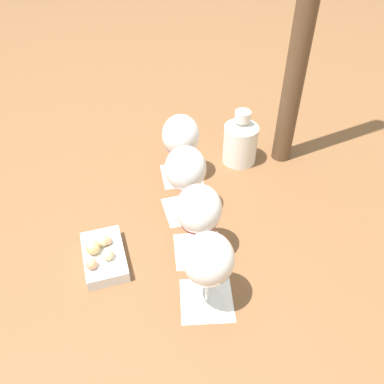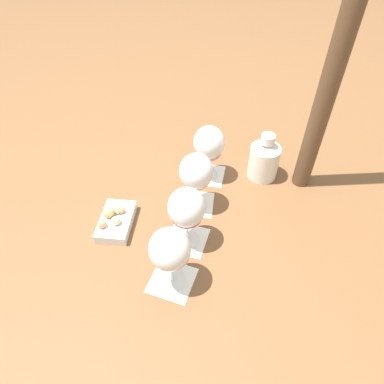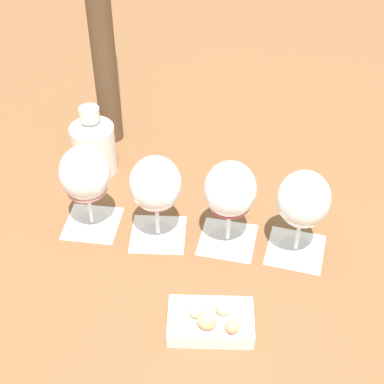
# 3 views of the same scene
# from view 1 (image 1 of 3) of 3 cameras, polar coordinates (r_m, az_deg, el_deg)

# --- Properties ---
(ground_plane) EXTENTS (8.00, 8.00, 0.00)m
(ground_plane) POSITION_cam_1_polar(r_m,az_deg,el_deg) (0.99, 0.17, -5.25)
(ground_plane) COLOR brown
(tasting_card_0) EXTENTS (0.15, 0.15, 0.00)m
(tasting_card_0) POSITION_cam_1_polar(r_m,az_deg,el_deg) (1.15, -1.47, 2.44)
(tasting_card_0) COLOR white
(tasting_card_0) RESTS_ON ground_plane
(tasting_card_1) EXTENTS (0.15, 0.15, 0.00)m
(tasting_card_1) POSITION_cam_1_polar(r_m,az_deg,el_deg) (1.04, -0.84, -2.42)
(tasting_card_1) COLOR white
(tasting_card_1) RESTS_ON ground_plane
(tasting_card_2) EXTENTS (0.15, 0.15, 0.00)m
(tasting_card_2) POSITION_cam_1_polar(r_m,az_deg,el_deg) (0.95, 0.87, -8.17)
(tasting_card_2) COLOR white
(tasting_card_2) RESTS_ON ground_plane
(tasting_card_3) EXTENTS (0.15, 0.15, 0.00)m
(tasting_card_3) POSITION_cam_1_polar(r_m,az_deg,el_deg) (0.87, 2.08, -14.93)
(tasting_card_3) COLOR white
(tasting_card_3) RESTS_ON ground_plane
(wine_glass_0) EXTENTS (0.10, 0.10, 0.19)m
(wine_glass_0) POSITION_cam_1_polar(r_m,az_deg,el_deg) (1.07, -1.59, 7.65)
(wine_glass_0) COLOR white
(wine_glass_0) RESTS_ON tasting_card_0
(wine_glass_1) EXTENTS (0.10, 0.10, 0.19)m
(wine_glass_1) POSITION_cam_1_polar(r_m,az_deg,el_deg) (0.96, -0.91, 2.92)
(wine_glass_1) COLOR white
(wine_glass_1) RESTS_ON tasting_card_1
(wine_glass_2) EXTENTS (0.10, 0.10, 0.19)m
(wine_glass_2) POSITION_cam_1_polar(r_m,az_deg,el_deg) (0.86, 0.96, -2.79)
(wine_glass_2) COLOR white
(wine_glass_2) RESTS_ON tasting_card_2
(wine_glass_3) EXTENTS (0.10, 0.10, 0.19)m
(wine_glass_3) POSITION_cam_1_polar(r_m,az_deg,el_deg) (0.77, 2.30, -9.82)
(wine_glass_3) COLOR white
(wine_glass_3) RESTS_ON tasting_card_3
(ceramic_vase) EXTENTS (0.10, 0.10, 0.16)m
(ceramic_vase) POSITION_cam_1_polar(r_m,az_deg,el_deg) (1.17, 6.82, 7.24)
(ceramic_vase) COLOR white
(ceramic_vase) RESTS_ON ground_plane
(snack_dish) EXTENTS (0.15, 0.17, 0.06)m
(snack_dish) POSITION_cam_1_polar(r_m,az_deg,el_deg) (0.93, -12.35, -8.63)
(snack_dish) COLOR silver
(snack_dish) RESTS_ON ground_plane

